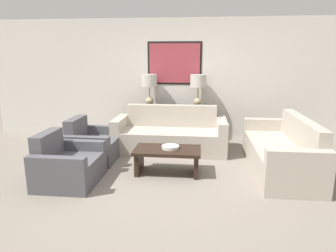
{
  "coord_description": "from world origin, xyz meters",
  "views": [
    {
      "loc": [
        0.58,
        -4.19,
        1.85
      ],
      "look_at": [
        0.02,
        0.92,
        0.65
      ],
      "focal_mm": 32.0,
      "sensor_mm": 36.0,
      "label": 1
    }
  ],
  "objects": [
    {
      "name": "couch_by_side",
      "position": [
        1.93,
        0.69,
        0.3
      ],
      "size": [
        0.86,
        2.19,
        0.88
      ],
      "color": "#ADA393",
      "rests_on": "ground_plane"
    },
    {
      "name": "armchair_near_back_wall",
      "position": [
        -1.36,
        0.87,
        0.26
      ],
      "size": [
        0.82,
        0.95,
        0.77
      ],
      "color": "#4C4C51",
      "rests_on": "ground_plane"
    },
    {
      "name": "table_lamp_right",
      "position": [
        0.52,
        2.22,
        1.26
      ],
      "size": [
        0.34,
        0.34,
        0.69
      ],
      "color": "tan",
      "rests_on": "console_table"
    },
    {
      "name": "armchair_near_camera",
      "position": [
        -1.36,
        -0.18,
        0.26
      ],
      "size": [
        0.82,
        0.95,
        0.77
      ],
      "color": "#4C4C51",
      "rests_on": "ground_plane"
    },
    {
      "name": "couch_by_back_wall",
      "position": [
        0.0,
        1.54,
        0.3
      ],
      "size": [
        2.19,
        0.86,
        0.88
      ],
      "color": "#ADA393",
      "rests_on": "ground_plane"
    },
    {
      "name": "console_table",
      "position": [
        0.0,
        2.22,
        0.39
      ],
      "size": [
        1.52,
        0.4,
        0.78
      ],
      "color": "black",
      "rests_on": "ground_plane"
    },
    {
      "name": "coffee_table",
      "position": [
        0.08,
        0.34,
        0.3
      ],
      "size": [
        1.06,
        0.58,
        0.41
      ],
      "color": "black",
      "rests_on": "ground_plane"
    },
    {
      "name": "ground_plane",
      "position": [
        0.0,
        0.0,
        0.0
      ],
      "size": [
        20.0,
        20.0,
        0.0
      ],
      "primitive_type": "plane",
      "color": "slate"
    },
    {
      "name": "table_lamp_left",
      "position": [
        -0.52,
        2.22,
        1.26
      ],
      "size": [
        0.34,
        0.34,
        0.69
      ],
      "color": "tan",
      "rests_on": "console_table"
    },
    {
      "name": "back_wall",
      "position": [
        0.0,
        2.49,
        1.33
      ],
      "size": [
        8.42,
        0.12,
        2.65
      ],
      "color": "beige",
      "rests_on": "ground_plane"
    },
    {
      "name": "decorative_bowl",
      "position": [
        0.12,
        0.36,
        0.44
      ],
      "size": [
        0.28,
        0.28,
        0.05
      ],
      "color": "beige",
      "rests_on": "coffee_table"
    }
  ]
}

